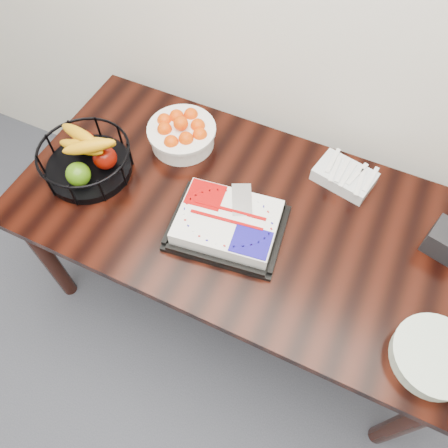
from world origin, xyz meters
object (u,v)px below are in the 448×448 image
at_px(table, 246,224).
at_px(cake_tray, 228,224).
at_px(tangerine_bowl, 182,130).
at_px(fruit_basket, 85,158).
at_px(plate_stack, 433,357).

height_order(table, cake_tray, cake_tray).
distance_m(cake_tray, tangerine_bowl, 0.47).
bearing_deg(fruit_basket, table, 7.52).
xyz_separation_m(fruit_basket, plate_stack, (1.39, -0.18, -0.05)).
distance_m(tangerine_bowl, plate_stack, 1.22).
distance_m(table, cake_tray, 0.16).
bearing_deg(table, fruit_basket, -172.48).
height_order(tangerine_bowl, plate_stack, tangerine_bowl).
bearing_deg(fruit_basket, tangerine_bowl, 47.83).
height_order(cake_tray, plate_stack, cake_tray).
relative_size(tangerine_bowl, fruit_basket, 0.78).
bearing_deg(fruit_basket, cake_tray, -1.34).
height_order(table, tangerine_bowl, tangerine_bowl).
relative_size(cake_tray, plate_stack, 1.71).
height_order(fruit_basket, plate_stack, fruit_basket).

